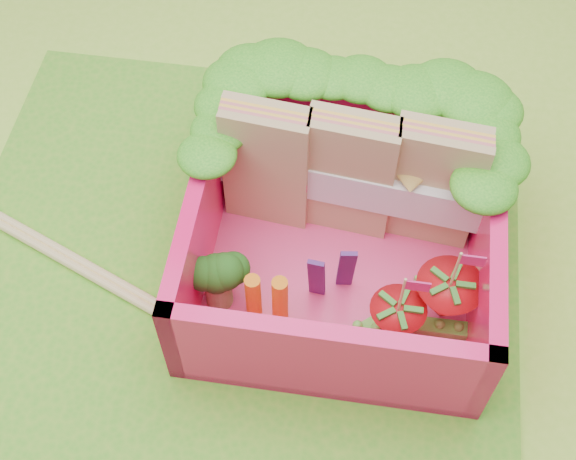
# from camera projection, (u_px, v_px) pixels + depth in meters

# --- Properties ---
(ground) EXTENTS (14.00, 14.00, 0.00)m
(ground) POSITION_uv_depth(u_px,v_px,m) (233.00, 281.00, 3.70)
(ground) COLOR #A0D83D
(ground) RESTS_ON ground
(placemat) EXTENTS (2.60, 2.60, 0.03)m
(placemat) POSITION_uv_depth(u_px,v_px,m) (232.00, 280.00, 3.68)
(placemat) COLOR #55B027
(placemat) RESTS_ON ground
(bento_floor) EXTENTS (1.30, 1.30, 0.05)m
(bento_floor) POSITION_uv_depth(u_px,v_px,m) (339.00, 263.00, 3.69)
(bento_floor) COLOR #F03D7A
(bento_floor) RESTS_ON placemat
(bento_box) EXTENTS (1.30, 1.30, 0.55)m
(bento_box) POSITION_uv_depth(u_px,v_px,m) (342.00, 234.00, 3.48)
(bento_box) COLOR #FF1560
(bento_box) RESTS_ON placemat
(lettuce_ruffle) EXTENTS (1.43, 0.76, 0.11)m
(lettuce_ruffle) POSITION_uv_depth(u_px,v_px,m) (359.00, 101.00, 3.46)
(lettuce_ruffle) COLOR #208919
(lettuce_ruffle) RESTS_ON bento_box
(sandwich_stack) EXTENTS (1.24, 0.29, 0.68)m
(sandwich_stack) POSITION_uv_depth(u_px,v_px,m) (351.00, 175.00, 3.52)
(sandwich_stack) COLOR tan
(sandwich_stack) RESTS_ON bento_floor
(broccoli) EXTENTS (0.34, 0.34, 0.27)m
(broccoli) POSITION_uv_depth(u_px,v_px,m) (217.00, 278.00, 3.39)
(broccoli) COLOR #72A750
(broccoli) RESTS_ON bento_floor
(carrot_sticks) EXTENTS (0.19, 0.07, 0.29)m
(carrot_sticks) POSITION_uv_depth(u_px,v_px,m) (267.00, 298.00, 3.40)
(carrot_sticks) COLOR orange
(carrot_sticks) RESTS_ON bento_floor
(purple_wedges) EXTENTS (0.19, 0.09, 0.38)m
(purple_wedges) POSITION_uv_depth(u_px,v_px,m) (332.00, 273.00, 3.41)
(purple_wedges) COLOR #481B61
(purple_wedges) RESTS_ON bento_floor
(strawberry_left) EXTENTS (0.24, 0.24, 0.48)m
(strawberry_left) POSITION_uv_depth(u_px,v_px,m) (396.00, 321.00, 3.35)
(strawberry_left) COLOR red
(strawberry_left) RESTS_ON bento_floor
(strawberry_right) EXTENTS (0.28, 0.28, 0.52)m
(strawberry_right) POSITION_uv_depth(u_px,v_px,m) (445.00, 300.00, 3.38)
(strawberry_right) COLOR red
(strawberry_right) RESTS_ON bento_floor
(snap_peas) EXTENTS (0.65, 0.55, 0.05)m
(snap_peas) POSITION_uv_depth(u_px,v_px,m) (422.00, 312.00, 3.49)
(snap_peas) COLOR #56C63E
(snap_peas) RESTS_ON bento_floor
(chopsticks) EXTENTS (1.99, 0.85, 0.04)m
(chopsticks) POSITION_uv_depth(u_px,v_px,m) (42.00, 244.00, 3.75)
(chopsticks) COLOR #DFCA7A
(chopsticks) RESTS_ON placemat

